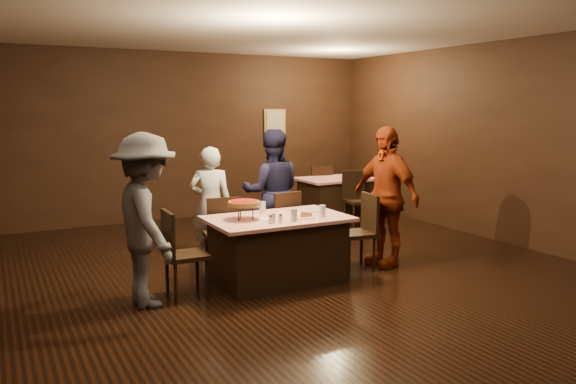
{
  "coord_description": "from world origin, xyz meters",
  "views": [
    {
      "loc": [
        -2.77,
        -4.89,
        2.03
      ],
      "look_at": [
        0.41,
        1.07,
        1.0
      ],
      "focal_mm": 35.0,
      "sensor_mm": 36.0,
      "label": 1
    }
  ],
  "objects_px": {
    "chair_far_right": "(279,226)",
    "main_table": "(278,249)",
    "chair_far_left": "(222,233)",
    "glass_front_left": "(294,215)",
    "plate_empty": "(312,210)",
    "diner_navy_hoodie": "(272,192)",
    "diner_grey_knit": "(146,220)",
    "glass_front_right": "(322,211)",
    "back_table": "(336,199)",
    "chair_back_far": "(318,190)",
    "glass_back": "(262,207)",
    "chair_back_near": "(358,200)",
    "diner_white_jacket": "(211,204)",
    "chair_end_left": "(186,253)",
    "pizza_stand": "(244,204)",
    "diner_red_shirt": "(385,196)",
    "chair_end_right": "(356,232)"
  },
  "relations": [
    {
      "from": "chair_far_right",
      "to": "main_table",
      "type": "bearing_deg",
      "value": 51.71
    },
    {
      "from": "chair_far_left",
      "to": "glass_front_left",
      "type": "distance_m",
      "value": 1.2
    },
    {
      "from": "plate_empty",
      "to": "glass_front_left",
      "type": "height_order",
      "value": "glass_front_left"
    },
    {
      "from": "diner_navy_hoodie",
      "to": "diner_grey_knit",
      "type": "relative_size",
      "value": 0.97
    },
    {
      "from": "glass_front_right",
      "to": "main_table",
      "type": "bearing_deg",
      "value": 150.95
    },
    {
      "from": "plate_empty",
      "to": "back_table",
      "type": "bearing_deg",
      "value": 51.97
    },
    {
      "from": "chair_back_far",
      "to": "plate_empty",
      "type": "distance_m",
      "value": 3.75
    },
    {
      "from": "plate_empty",
      "to": "glass_front_right",
      "type": "height_order",
      "value": "glass_front_right"
    },
    {
      "from": "diner_navy_hoodie",
      "to": "chair_far_left",
      "type": "bearing_deg",
      "value": 48.07
    },
    {
      "from": "chair_far_left",
      "to": "glass_back",
      "type": "distance_m",
      "value": 0.68
    },
    {
      "from": "chair_far_left",
      "to": "chair_far_right",
      "type": "distance_m",
      "value": 0.8
    },
    {
      "from": "chair_back_near",
      "to": "diner_navy_hoodie",
      "type": "bearing_deg",
      "value": -151.27
    },
    {
      "from": "main_table",
      "to": "diner_white_jacket",
      "type": "distance_m",
      "value": 1.33
    },
    {
      "from": "plate_empty",
      "to": "glass_back",
      "type": "relative_size",
      "value": 1.79
    },
    {
      "from": "diner_grey_knit",
      "to": "diner_white_jacket",
      "type": "bearing_deg",
      "value": -45.0
    },
    {
      "from": "chair_end_left",
      "to": "diner_grey_knit",
      "type": "distance_m",
      "value": 0.6
    },
    {
      "from": "back_table",
      "to": "chair_far_right",
      "type": "height_order",
      "value": "chair_far_right"
    },
    {
      "from": "chair_end_left",
      "to": "plate_empty",
      "type": "xyz_separation_m",
      "value": [
        1.65,
        0.15,
        0.3
      ]
    },
    {
      "from": "pizza_stand",
      "to": "plate_empty",
      "type": "height_order",
      "value": "pizza_stand"
    },
    {
      "from": "diner_red_shirt",
      "to": "chair_back_near",
      "type": "bearing_deg",
      "value": 144.47
    },
    {
      "from": "chair_back_far",
      "to": "diner_red_shirt",
      "type": "height_order",
      "value": "diner_red_shirt"
    },
    {
      "from": "diner_navy_hoodie",
      "to": "glass_front_left",
      "type": "bearing_deg",
      "value": 94.24
    },
    {
      "from": "chair_end_left",
      "to": "pizza_stand",
      "type": "relative_size",
      "value": 2.5
    },
    {
      "from": "diner_white_jacket",
      "to": "chair_far_left",
      "type": "bearing_deg",
      "value": 110.14
    },
    {
      "from": "chair_far_left",
      "to": "chair_end_right",
      "type": "relative_size",
      "value": 1.0
    },
    {
      "from": "chair_end_right",
      "to": "diner_white_jacket",
      "type": "height_order",
      "value": "diner_white_jacket"
    },
    {
      "from": "diner_navy_hoodie",
      "to": "pizza_stand",
      "type": "height_order",
      "value": "diner_navy_hoodie"
    },
    {
      "from": "diner_white_jacket",
      "to": "glass_front_right",
      "type": "xyz_separation_m",
      "value": [
        0.81,
        -1.47,
        0.08
      ]
    },
    {
      "from": "back_table",
      "to": "diner_red_shirt",
      "type": "bearing_deg",
      "value": -110.33
    },
    {
      "from": "glass_front_left",
      "to": "glass_front_right",
      "type": "bearing_deg",
      "value": 7.13
    },
    {
      "from": "chair_back_far",
      "to": "pizza_stand",
      "type": "height_order",
      "value": "pizza_stand"
    },
    {
      "from": "back_table",
      "to": "diner_white_jacket",
      "type": "xyz_separation_m",
      "value": [
        -2.91,
        -1.48,
        0.38
      ]
    },
    {
      "from": "main_table",
      "to": "glass_front_right",
      "type": "xyz_separation_m",
      "value": [
        0.45,
        -0.25,
        0.46
      ]
    },
    {
      "from": "back_table",
      "to": "chair_back_far",
      "type": "distance_m",
      "value": 0.61
    },
    {
      "from": "chair_end_left",
      "to": "diner_white_jacket",
      "type": "bearing_deg",
      "value": -29.77
    },
    {
      "from": "diner_white_jacket",
      "to": "plate_empty",
      "type": "height_order",
      "value": "diner_white_jacket"
    },
    {
      "from": "chair_far_left",
      "to": "glass_front_right",
      "type": "height_order",
      "value": "chair_far_left"
    },
    {
      "from": "main_table",
      "to": "glass_front_right",
      "type": "relative_size",
      "value": 11.43
    },
    {
      "from": "chair_back_far",
      "to": "diner_navy_hoodie",
      "type": "height_order",
      "value": "diner_navy_hoodie"
    },
    {
      "from": "main_table",
      "to": "chair_end_left",
      "type": "bearing_deg",
      "value": 180.0
    },
    {
      "from": "chair_back_far",
      "to": "glass_front_right",
      "type": "xyz_separation_m",
      "value": [
        -2.1,
        -3.55,
        0.37
      ]
    },
    {
      "from": "chair_far_right",
      "to": "diner_red_shirt",
      "type": "height_order",
      "value": "diner_red_shirt"
    },
    {
      "from": "chair_back_near",
      "to": "chair_back_far",
      "type": "xyz_separation_m",
      "value": [
        0.0,
        1.3,
        0.0
      ]
    },
    {
      "from": "back_table",
      "to": "diner_red_shirt",
      "type": "relative_size",
      "value": 0.73
    },
    {
      "from": "chair_far_left",
      "to": "pizza_stand",
      "type": "height_order",
      "value": "pizza_stand"
    },
    {
      "from": "chair_far_left",
      "to": "glass_front_left",
      "type": "xyz_separation_m",
      "value": [
        0.45,
        -1.05,
        0.37
      ]
    },
    {
      "from": "glass_front_right",
      "to": "pizza_stand",
      "type": "bearing_deg",
      "value": 160.56
    },
    {
      "from": "diner_grey_knit",
      "to": "plate_empty",
      "type": "bearing_deg",
      "value": -87.07
    },
    {
      "from": "chair_back_far",
      "to": "diner_red_shirt",
      "type": "xyz_separation_m",
      "value": [
        -1.0,
        -3.31,
        0.42
      ]
    },
    {
      "from": "diner_red_shirt",
      "to": "pizza_stand",
      "type": "relative_size",
      "value": 4.71
    }
  ]
}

